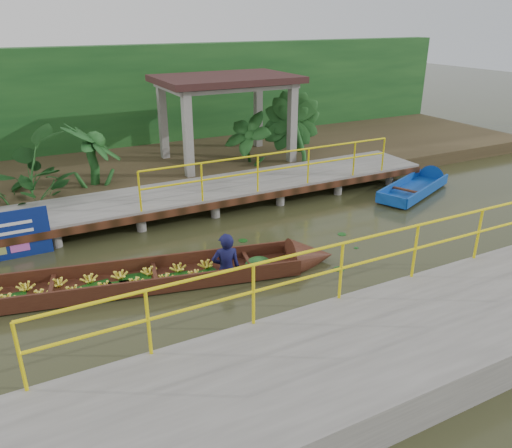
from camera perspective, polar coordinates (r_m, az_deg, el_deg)
name	(u,v)px	position (r m, az deg, el deg)	size (l,w,h in m)	color
ground	(222,267)	(10.77, -3.91, -4.90)	(80.00, 80.00, 0.00)	#2C3018
land_strip	(132,168)	(17.37, -14.02, 6.19)	(30.00, 8.00, 0.45)	#312818
far_dock	(170,198)	(13.54, -9.76, 2.99)	(16.00, 2.06, 1.66)	slate
near_dock	(393,349)	(8.09, 15.41, -13.66)	(18.00, 2.40, 1.73)	slate
pavilion	(226,88)	(16.65, -3.46, 15.27)	(4.40, 3.00, 3.00)	slate
foliage_backdrop	(109,104)	(19.38, -16.42, 13.04)	(30.00, 0.80, 4.00)	#154219
vendor_boat	(120,277)	(10.22, -15.31, -5.91)	(9.62, 2.92, 2.07)	#34150E
moored_blue_boat	(424,183)	(16.47, 18.69, 4.49)	(3.59, 2.19, 0.84)	#0E3E9B
tropical_plants	(85,152)	(14.64, -19.01, 7.75)	(14.68, 1.68, 2.09)	#154219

